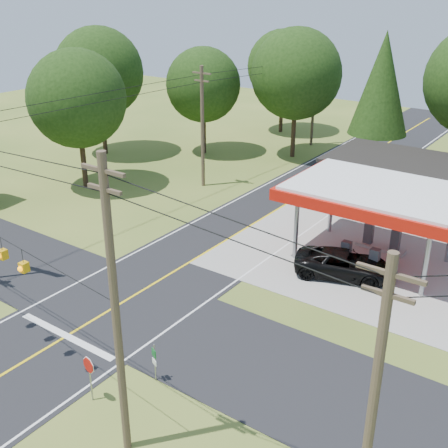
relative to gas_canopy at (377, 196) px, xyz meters
The scene contains 14 objects.
ground 16.38m from the gas_canopy, 124.70° to the right, with size 120.00×120.00×0.00m, color #4A6222.
main_highway 16.37m from the gas_canopy, 124.70° to the right, with size 8.00×120.00×0.02m, color black.
cross_road 16.37m from the gas_canopy, 124.70° to the right, with size 70.00×7.00×0.02m, color black.
lane_center_yellow 16.37m from the gas_canopy, 124.70° to the right, with size 0.15×110.00×0.00m, color yellow.
gas_canopy is the anchor object (origin of this frame).
convenience_store 10.31m from the gas_canopy, 84.28° to the left, with size 16.40×7.55×3.80m.
utility_pole_near_right 20.13m from the gas_canopy, 94.29° to the right, with size 1.80×0.30×11.50m.
utility_pole_far_left 17.74m from the gas_canopy, 163.61° to the left, with size 1.80×0.30×10.00m.
utility_pole_right_b 19.80m from the gas_canopy, 69.27° to the right, with size 1.80×0.30×10.00m.
utility_pole_north 26.92m from the gas_canopy, 125.17° to the left, with size 0.30×0.30×9.50m.
treeline_backdrop 14.09m from the gas_canopy, 126.61° to the left, with size 70.27×51.59×13.30m.
suv_car 4.62m from the gas_canopy, 99.46° to the right, with size 5.69×5.69×1.58m, color black.
octagonal_stop_sign 19.72m from the gas_canopy, 103.32° to the right, with size 0.76×0.18×2.17m.
route_sign_post 17.12m from the gas_canopy, 100.96° to the right, with size 0.36×0.18×1.87m.
Camera 1 is at (19.76, -17.96, 16.12)m, focal length 45.00 mm.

